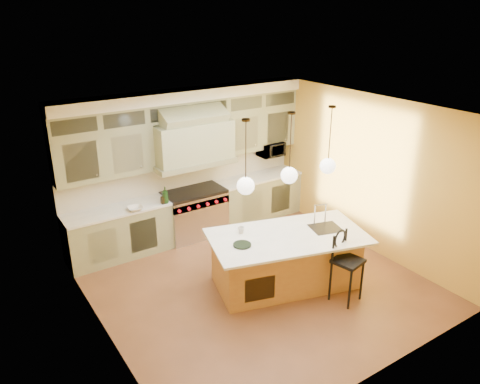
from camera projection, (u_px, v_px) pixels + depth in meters
floor at (257, 283)px, 7.82m from camera, size 5.00×5.00×0.00m
ceiling at (259, 112)px, 6.73m from camera, size 5.00×5.00×0.00m
wall_back at (184, 162)px, 9.21m from camera, size 5.00×0.00×5.00m
wall_front at (385, 277)px, 5.34m from camera, size 5.00×0.00×5.00m
wall_left at (99, 247)px, 5.99m from camera, size 0.00×5.00×5.00m
wall_right at (369, 174)px, 8.55m from camera, size 0.00×5.00×5.00m
back_cabinetry at (190, 167)px, 9.01m from camera, size 5.00×0.77×2.90m
range at (194, 213)px, 9.29m from camera, size 1.20×0.74×0.96m
kitchen_island at (286, 258)px, 7.65m from camera, size 2.75×1.94×1.35m
counter_stool at (346, 262)px, 7.17m from camera, size 0.49×0.49×1.17m
microwave at (271, 149)px, 10.01m from camera, size 0.54×0.37×0.30m
oil_bottle_a at (165, 195)px, 8.54m from camera, size 0.14×0.14×0.32m
oil_bottle_b at (163, 199)px, 8.54m from camera, size 0.09×0.09×0.19m
fruit_bowl at (135, 209)px, 8.28m from camera, size 0.29×0.29×0.07m
cup at (241, 230)px, 7.50m from camera, size 0.11×0.11×0.10m
pendant_left at (246, 184)px, 6.69m from camera, size 0.26×0.26×1.11m
pendant_center at (289, 174)px, 7.10m from camera, size 0.26×0.26×1.11m
pendant_right at (328, 164)px, 7.51m from camera, size 0.26×0.26×1.11m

